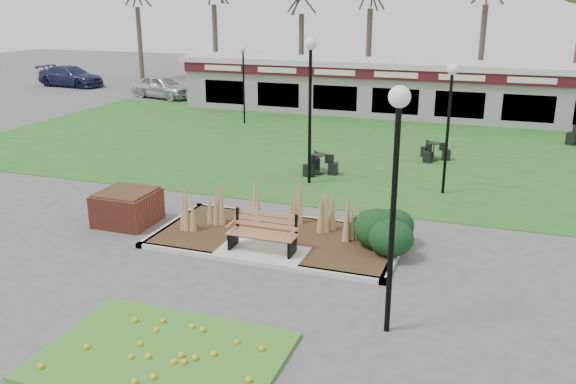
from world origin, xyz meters
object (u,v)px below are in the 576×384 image
(lamp_post_mid_left, at_px, (310,79))
(car_blue, at_px, (71,76))
(lamp_post_mid_right, at_px, (450,100))
(bistro_set_b, at_px, (433,154))
(lamp_post_far_left, at_px, (243,67))
(brick_planter, at_px, (127,207))
(bistro_set_a, at_px, (319,167))
(car_black, at_px, (275,87))
(lamp_post_near_right, at_px, (396,158))
(park_bench, at_px, (263,232))
(car_silver, at_px, (163,87))
(food_pavilion, at_px, (400,88))

(lamp_post_mid_left, xyz_separation_m, car_blue, (-23.26, 17.12, -2.82))
(lamp_post_mid_left, bearing_deg, car_blue, 143.64)
(lamp_post_mid_right, distance_m, bistro_set_b, 5.13)
(lamp_post_mid_left, xyz_separation_m, lamp_post_far_left, (-6.21, 8.80, -0.73))
(brick_planter, xyz_separation_m, car_blue, (-19.63, 22.51, 0.24))
(bistro_set_a, xyz_separation_m, car_black, (-7.37, 15.14, 0.54))
(lamp_post_near_right, bearing_deg, lamp_post_far_left, 120.98)
(brick_planter, bearing_deg, park_bench, -9.69)
(bistro_set_a, relative_size, car_silver, 0.31)
(lamp_post_mid_left, height_order, car_silver, lamp_post_mid_left)
(park_bench, bearing_deg, food_pavilion, 90.00)
(bistro_set_b, relative_size, car_blue, 0.25)
(lamp_post_near_right, distance_m, car_silver, 30.00)
(lamp_post_near_right, bearing_deg, food_pavilion, 99.05)
(bistro_set_a, distance_m, car_blue, 28.17)
(lamp_post_far_left, distance_m, car_blue, 19.09)
(park_bench, distance_m, brick_planter, 4.47)
(bistro_set_b, bearing_deg, car_black, 133.12)
(food_pavilion, bearing_deg, bistro_set_a, -93.64)
(bistro_set_a, bearing_deg, car_black, 115.95)
(park_bench, distance_m, lamp_post_far_left, 16.64)
(park_bench, xyz_separation_m, lamp_post_mid_left, (-0.77, 6.14, 2.95))
(car_blue, bearing_deg, lamp_post_mid_right, -116.35)
(lamp_post_mid_right, bearing_deg, car_silver, 142.75)
(park_bench, distance_m, car_black, 23.92)
(lamp_post_mid_right, distance_m, car_black, 20.01)
(car_black, bearing_deg, park_bench, 178.98)
(lamp_post_mid_right, height_order, lamp_post_far_left, lamp_post_mid_right)
(car_blue, bearing_deg, lamp_post_near_right, -128.32)
(brick_planter, bearing_deg, car_black, 99.80)
(lamp_post_mid_right, height_order, bistro_set_b, lamp_post_mid_right)
(lamp_post_near_right, bearing_deg, bistro_set_a, 113.57)
(bistro_set_a, xyz_separation_m, car_blue, (-23.24, 15.91, 0.46))
(bistro_set_b, distance_m, car_silver, 20.56)
(food_pavilion, xyz_separation_m, car_silver, (-15.08, 1.04, -0.75))
(car_silver, bearing_deg, brick_planter, -138.35)
(car_black, height_order, car_blue, car_black)
(lamp_post_far_left, xyz_separation_m, car_silver, (-8.11, 5.81, -2.09))
(food_pavilion, xyz_separation_m, lamp_post_mid_right, (3.66, -13.22, 1.55))
(park_bench, height_order, lamp_post_mid_left, lamp_post_mid_left)
(brick_planter, bearing_deg, car_silver, 118.11)
(park_bench, distance_m, bistro_set_a, 7.40)
(park_bench, height_order, lamp_post_mid_right, lamp_post_mid_right)
(car_blue, bearing_deg, park_bench, -129.23)
(brick_planter, xyz_separation_m, car_black, (-3.75, 21.73, 0.32))
(park_bench, distance_m, bistro_set_b, 11.11)
(lamp_post_near_right, bearing_deg, car_black, 115.02)
(car_blue, bearing_deg, lamp_post_mid_left, -121.52)
(brick_planter, relative_size, lamp_post_mid_right, 0.36)
(lamp_post_near_right, relative_size, lamp_post_far_left, 1.21)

